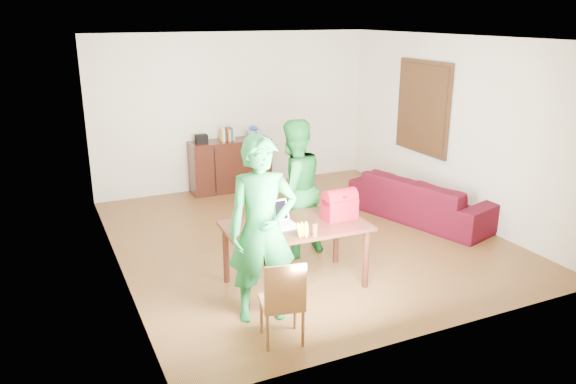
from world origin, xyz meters
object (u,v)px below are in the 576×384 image
laptop (281,223)px  red_bag (340,207)px  table (295,232)px  bottle (315,229)px  chair (282,317)px  person_near (262,230)px  sofa (422,198)px  person_far (293,188)px

laptop → red_bag: red_bag is taller
table → bottle: 0.44m
chair → person_near: person_near is taller
bottle → person_near: bearing=-171.5°
chair → bottle: 1.05m
chair → person_near: bearing=100.5°
person_near → red_bag: bearing=33.6°
bottle → sofa: size_ratio=0.07×
table → chair: chair is taller
person_near → sofa: (3.29, 1.65, -0.63)m
chair → bottle: size_ratio=5.37×
table → person_near: 0.84m
red_bag → table: bearing=174.1°
sofa → laptop: bearing=95.5°
person_far → chair: bearing=51.5°
chair → person_far: 2.16m
chair → person_far: person_far is taller
chair → laptop: bearing=78.4°
person_far → red_bag: size_ratio=4.68×
person_near → person_far: (0.96, 1.32, -0.07)m
red_bag → person_far: bearing=100.4°
person_far → red_bag: 0.88m
table → laptop: size_ratio=4.24×
laptop → table: bearing=-2.2°
bottle → sofa: 3.11m
laptop → bottle: bearing=-65.8°
person_near → person_far: person_near is taller
person_near → laptop: (0.42, 0.49, -0.16)m
person_near → bottle: person_near is taller
chair → laptop: 1.21m
bottle → sofa: bottle is taller
person_far → person_near: bearing=43.5°
laptop → red_bag: bearing=-7.4°
table → laptop: 0.23m
table → chair: 1.24m
person_far → sofa: 2.41m
person_far → laptop: 0.99m
bottle → chair: bearing=-137.4°
chair → person_far: size_ratio=0.49×
chair → red_bag: (1.16, 0.96, 0.63)m
red_bag → person_near: bearing=-159.7°
table → sofa: table is taller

